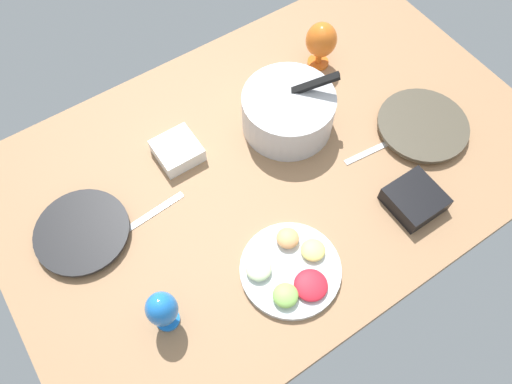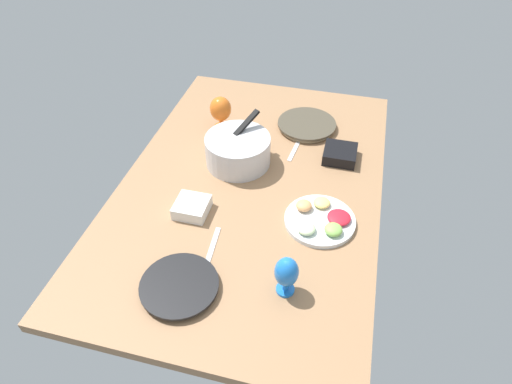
{
  "view_description": "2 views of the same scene",
  "coord_description": "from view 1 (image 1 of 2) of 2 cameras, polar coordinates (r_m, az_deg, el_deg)",
  "views": [
    {
      "loc": [
        -47.78,
        -62.38,
        122.2
      ],
      "look_at": [
        -11.29,
        -7.93,
        4.87
      ],
      "focal_mm": 34.63,
      "sensor_mm": 36.0,
      "label": 1
    },
    {
      "loc": [
        -130.48,
        -34.81,
        119.12
      ],
      "look_at": [
        -10.31,
        -4.52,
        4.87
      ],
      "focal_mm": 30.91,
      "sensor_mm": 36.0,
      "label": 2
    }
  ],
  "objects": [
    {
      "name": "ground_plane",
      "position": [
        1.47,
        1.94,
        3.08
      ],
      "size": [
        160.0,
        104.0,
        4.0
      ],
      "primitive_type": "cube",
      "color": "#99704C"
    },
    {
      "name": "dinner_plate_left",
      "position": [
        1.41,
        -19.4,
        -4.44
      ],
      "size": [
        25.51,
        25.51,
        2.57
      ],
      "color": "#4C4C51",
      "rests_on": "ground_plane"
    },
    {
      "name": "dinner_plate_right",
      "position": [
        1.59,
        18.66,
        7.21
      ],
      "size": [
        27.46,
        27.46,
        2.82
      ],
      "color": "beige",
      "rests_on": "ground_plane"
    },
    {
      "name": "mixing_bowl",
      "position": [
        1.48,
        3.73,
        9.39
      ],
      "size": [
        27.45,
        27.41,
        19.43
      ],
      "color": "silver",
      "rests_on": "ground_plane"
    },
    {
      "name": "fruit_platter",
      "position": [
        1.29,
        4.05,
        -8.92
      ],
      "size": [
        26.34,
        26.34,
        5.03
      ],
      "color": "silver",
      "rests_on": "ground_plane"
    },
    {
      "name": "hurricane_glass_orange",
      "position": [
        1.64,
        7.53,
        16.91
      ],
      "size": [
        9.9,
        9.9,
        16.18
      ],
      "color": "orange",
      "rests_on": "ground_plane"
    },
    {
      "name": "hurricane_glass_blue",
      "position": [
        1.2,
        -10.78,
        -13.21
      ],
      "size": [
        7.64,
        7.64,
        15.18
      ],
      "color": "blue",
      "rests_on": "ground_plane"
    },
    {
      "name": "square_bowl_black",
      "position": [
        1.43,
        17.88,
        -0.75
      ],
      "size": [
        13.9,
        13.9,
        4.97
      ],
      "color": "black",
      "rests_on": "ground_plane"
    },
    {
      "name": "square_bowl_white",
      "position": [
        1.46,
        -9.08,
        4.8
      ],
      "size": [
        12.28,
        12.28,
        4.92
      ],
      "color": "white",
      "rests_on": "ground_plane"
    },
    {
      "name": "fork_by_left_plate",
      "position": [
        1.4,
        -11.55,
        -2.19
      ],
      "size": [
        18.08,
        3.11,
        0.6
      ],
      "primitive_type": "cube",
      "rotation": [
        0.0,
        0.0,
        0.07
      ],
      "color": "silver",
      "rests_on": "ground_plane"
    },
    {
      "name": "fork_by_right_plate",
      "position": [
        1.51,
        13.13,
        4.66
      ],
      "size": [
        18.09,
        3.63,
        0.6
      ],
      "primitive_type": "cube",
      "rotation": [
        0.0,
        0.0,
        -0.1
      ],
      "color": "silver",
      "rests_on": "ground_plane"
    }
  ]
}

